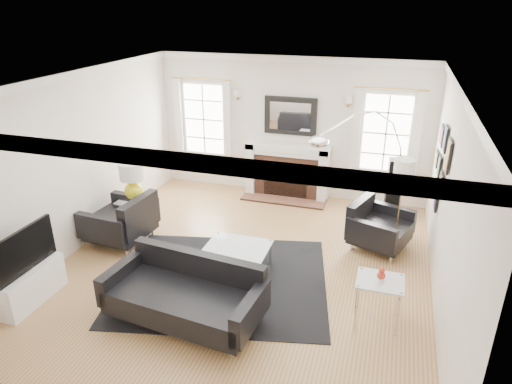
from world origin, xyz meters
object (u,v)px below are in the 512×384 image
(sofa, at_px, (187,294))
(armchair_right, at_px, (377,227))
(gourd_lamp, at_px, (132,179))
(arc_floor_lamp, at_px, (362,168))
(fireplace, at_px, (287,171))
(coffee_table, at_px, (235,252))
(armchair_left, at_px, (123,221))

(sofa, xyz_separation_m, armchair_right, (2.18, 2.58, 0.00))
(gourd_lamp, bearing_deg, arc_floor_lamp, 14.58)
(gourd_lamp, relative_size, arc_floor_lamp, 0.30)
(armchair_right, distance_m, gourd_lamp, 4.18)
(fireplace, height_order, coffee_table, fireplace)
(armchair_left, xyz_separation_m, coffee_table, (2.10, -0.38, -0.01))
(fireplace, relative_size, sofa, 0.82)
(coffee_table, xyz_separation_m, arc_floor_lamp, (1.58, 1.87, 0.82))
(fireplace, distance_m, arc_floor_lamp, 2.08)
(fireplace, xyz_separation_m, arc_floor_lamp, (1.55, -1.21, 0.66))
(sofa, height_order, coffee_table, sofa)
(sofa, xyz_separation_m, arc_floor_lamp, (1.83, 2.98, 0.85))
(gourd_lamp, height_order, arc_floor_lamp, arc_floor_lamp)
(coffee_table, distance_m, gourd_lamp, 2.41)
(armchair_right, height_order, gourd_lamp, gourd_lamp)
(fireplace, xyz_separation_m, armchair_right, (1.90, -1.61, -0.19))
(fireplace, distance_m, coffee_table, 3.08)
(sofa, bearing_deg, fireplace, 86.12)
(sofa, distance_m, armchair_left, 2.37)
(fireplace, bearing_deg, armchair_left, -128.24)
(sofa, bearing_deg, armchair_left, 141.08)
(gourd_lamp, bearing_deg, coffee_table, -22.35)
(fireplace, xyz_separation_m, gourd_lamp, (-2.20, -2.19, 0.41))
(armchair_right, relative_size, gourd_lamp, 1.74)
(fireplace, relative_size, gourd_lamp, 2.53)
(sofa, height_order, gourd_lamp, gourd_lamp)
(arc_floor_lamp, bearing_deg, gourd_lamp, -165.42)
(sofa, bearing_deg, coffee_table, 77.30)
(armchair_right, distance_m, arc_floor_lamp, 1.00)
(fireplace, distance_m, armchair_left, 3.44)
(arc_floor_lamp, bearing_deg, armchair_right, -48.14)
(armchair_right, bearing_deg, armchair_left, -164.79)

